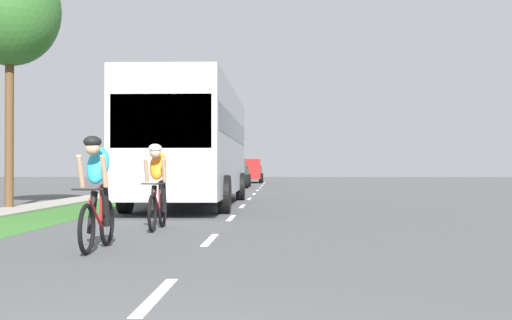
% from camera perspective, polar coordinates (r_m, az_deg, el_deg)
% --- Properties ---
extents(ground_plane, '(120.00, 120.00, 0.00)m').
position_cam_1_polar(ground_plane, '(23.04, -0.75, -3.51)').
color(ground_plane, '#4C4C4F').
extents(grass_verge, '(1.86, 70.00, 0.01)m').
position_cam_1_polar(grass_verge, '(23.64, -11.24, -3.41)').
color(grass_verge, '#38722D').
rests_on(grass_verge, ground_plane).
extents(sidewalk_concrete, '(1.31, 70.00, 0.10)m').
position_cam_1_polar(sidewalk_concrete, '(24.05, -14.92, -3.35)').
color(sidewalk_concrete, '#9E998E').
rests_on(sidewalk_concrete, ground_plane).
extents(lane_markings_center, '(0.12, 53.13, 0.01)m').
position_cam_1_polar(lane_markings_center, '(27.03, -0.35, -3.07)').
color(lane_markings_center, white).
rests_on(lane_markings_center, ground_plane).
extents(cyclist_lead, '(0.42, 1.72, 1.58)m').
position_cam_1_polar(cyclist_lead, '(9.59, -13.31, -2.64)').
color(cyclist_lead, black).
rests_on(cyclist_lead, ground_plane).
extents(cyclist_trailing, '(0.42, 1.72, 1.58)m').
position_cam_1_polar(cyclist_trailing, '(12.56, -8.35, -2.18)').
color(cyclist_trailing, black).
rests_on(cyclist_trailing, ground_plane).
extents(bus_silver, '(2.78, 11.60, 3.48)m').
position_cam_1_polar(bus_silver, '(20.70, -5.28, 1.66)').
color(bus_silver, '#A5A8AD').
rests_on(bus_silver, ground_plane).
extents(pickup_dark_green, '(2.22, 5.10, 1.64)m').
position_cam_1_polar(pickup_dark_green, '(38.77, -2.20, -1.12)').
color(pickup_dark_green, '#194C2D').
rests_on(pickup_dark_green, ground_plane).
extents(suv_red, '(2.15, 4.70, 1.79)m').
position_cam_1_polar(suv_red, '(50.96, -0.63, -0.87)').
color(suv_red, red).
rests_on(suv_red, ground_plane).
extents(street_tree_near, '(2.79, 2.79, 7.07)m').
position_cam_1_polar(street_tree_near, '(20.38, -20.12, 11.71)').
color(street_tree_near, brown).
rests_on(street_tree_near, ground_plane).
extents(street_tree_far, '(3.76, 3.76, 7.38)m').
position_cam_1_polar(street_tree_far, '(43.01, -8.52, 4.90)').
color(street_tree_far, brown).
rests_on(street_tree_far, ground_plane).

